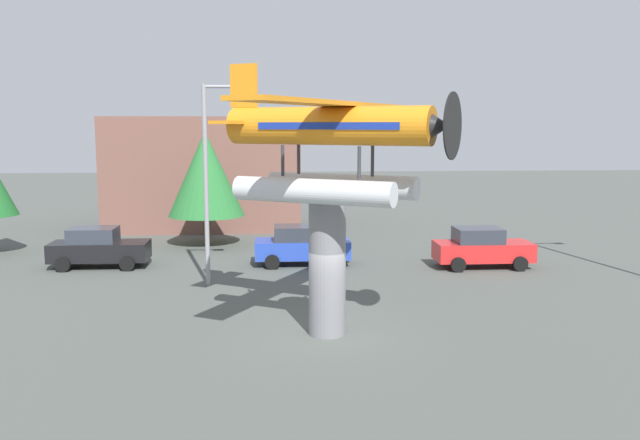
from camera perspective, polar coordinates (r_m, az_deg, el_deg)
The scene contains 9 objects.
ground_plane at distance 20.55m, azimuth 0.61°, elevation -9.57°, with size 140.00×140.00×0.00m, color #4C514C.
display_pedestal at distance 20.03m, azimuth 0.62°, elevation -4.06°, with size 1.10×1.10×4.04m, color slate.
floatplane_monument at distance 19.54m, azimuth 0.98°, elevation 6.54°, with size 7.06×9.57×4.00m.
car_near_black at distance 31.18m, azimuth -18.19°, elevation -2.21°, with size 4.20×2.02×1.76m.
car_mid_blue at distance 30.16m, azimuth -1.61°, elevation -2.14°, with size 4.20×2.02×1.76m.
car_far_red at distance 30.43m, azimuth 13.49°, elevation -2.28°, with size 4.20×2.02×1.76m.
streetlight_primary at distance 26.28m, azimuth -9.19°, elevation 4.20°, with size 1.84×0.28×7.74m.
storefront_building at distance 41.81m, azimuth -9.63°, elevation 3.99°, with size 11.36×6.43×6.67m, color brown.
tree_east at distance 35.15m, azimuth -9.61°, elevation 3.87°, with size 3.91×3.91×5.90m.
Camera 1 is at (-1.62, -19.52, 6.23)m, focal length 37.96 mm.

